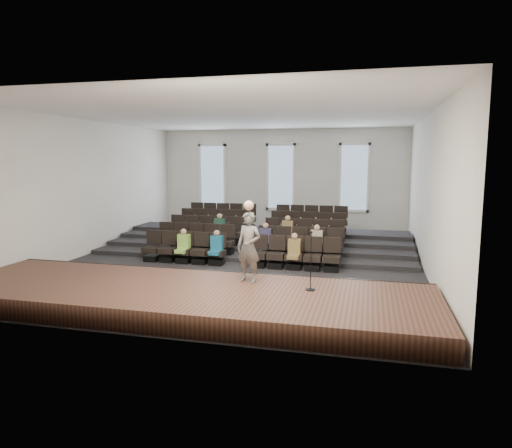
# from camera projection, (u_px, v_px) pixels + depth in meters

# --- Properties ---
(ground) EXTENTS (14.00, 14.00, 0.00)m
(ground) POSITION_uv_depth(u_px,v_px,m) (242.00, 262.00, 15.86)
(ground) COLOR black
(ground) RESTS_ON ground
(ceiling) EXTENTS (12.00, 14.00, 0.02)m
(ceiling) POSITION_uv_depth(u_px,v_px,m) (241.00, 115.00, 15.17)
(ceiling) COLOR white
(ceiling) RESTS_ON ground
(wall_back) EXTENTS (12.00, 0.04, 5.00)m
(wall_back) POSITION_uv_depth(u_px,v_px,m) (281.00, 181.00, 22.26)
(wall_back) COLOR white
(wall_back) RESTS_ON ground
(wall_front) EXTENTS (12.00, 0.04, 5.00)m
(wall_front) POSITION_uv_depth(u_px,v_px,m) (143.00, 214.00, 8.77)
(wall_front) COLOR white
(wall_front) RESTS_ON ground
(wall_left) EXTENTS (0.04, 14.00, 5.00)m
(wall_left) POSITION_uv_depth(u_px,v_px,m) (86.00, 188.00, 16.96)
(wall_left) COLOR white
(wall_left) RESTS_ON ground
(wall_right) EXTENTS (0.04, 14.00, 5.00)m
(wall_right) POSITION_uv_depth(u_px,v_px,m) (429.00, 193.00, 14.07)
(wall_right) COLOR white
(wall_right) RESTS_ON ground
(stage) EXTENTS (11.80, 3.60, 0.50)m
(stage) POSITION_uv_depth(u_px,v_px,m) (184.00, 298.00, 10.93)
(stage) COLOR #503022
(stage) RESTS_ON ground
(stage_lip) EXTENTS (11.80, 0.06, 0.52)m
(stage_lip) POSITION_uv_depth(u_px,v_px,m) (209.00, 279.00, 12.63)
(stage_lip) COLOR black
(stage_lip) RESTS_ON ground
(risers) EXTENTS (11.80, 4.80, 0.60)m
(risers) POSITION_uv_depth(u_px,v_px,m) (263.00, 241.00, 18.88)
(risers) COLOR black
(risers) RESTS_ON ground
(seating_rows) EXTENTS (6.80, 4.70, 1.67)m
(seating_rows) POSITION_uv_depth(u_px,v_px,m) (253.00, 236.00, 17.25)
(seating_rows) COLOR black
(seating_rows) RESTS_ON ground
(windows) EXTENTS (8.44, 0.10, 3.24)m
(windows) POSITION_uv_depth(u_px,v_px,m) (281.00, 177.00, 22.17)
(windows) COLOR white
(windows) RESTS_ON wall_back
(audience) EXTENTS (4.85, 2.64, 1.10)m
(audience) POSITION_uv_depth(u_px,v_px,m) (254.00, 238.00, 15.96)
(audience) COLOR #8FC44E
(audience) RESTS_ON seating_rows
(speaker) EXTENTS (0.73, 0.57, 1.76)m
(speaker) POSITION_uv_depth(u_px,v_px,m) (249.00, 247.00, 11.34)
(speaker) COLOR #595755
(speaker) RESTS_ON stage
(mic_stand) EXTENTS (0.23, 0.23, 1.41)m
(mic_stand) POSITION_uv_depth(u_px,v_px,m) (311.00, 273.00, 10.64)
(mic_stand) COLOR black
(mic_stand) RESTS_ON stage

